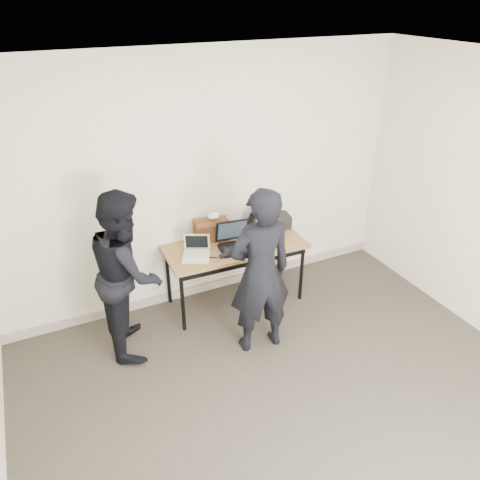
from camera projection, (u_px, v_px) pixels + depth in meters
room at (330, 294)px, 3.11m from camera, size 4.60×4.60×2.80m
desk at (235, 250)px, 5.01m from camera, size 1.52×0.70×0.72m
laptop_beige at (196, 253)px, 4.76m from camera, size 0.35×0.35×0.22m
laptop_center at (235, 242)px, 4.92m from camera, size 0.40×0.39×0.28m
laptop_right at (263, 225)px, 5.28m from camera, size 0.50×0.49×0.27m
leather_satchel at (211, 229)px, 5.04m from camera, size 0.38×0.22×0.25m
tissue at (213, 216)px, 4.98m from camera, size 0.13×0.10×0.08m
equipment_box at (278, 221)px, 5.34m from camera, size 0.29×0.26×0.15m
power_brick at (223, 256)px, 4.76m from camera, size 0.07×0.05×0.03m
cables at (242, 242)px, 5.05m from camera, size 1.13×0.46×0.01m
person_typist at (260, 273)px, 4.29m from camera, size 0.64×0.45×1.68m
person_observer at (127, 272)px, 4.34m from camera, size 0.76×0.90×1.64m
baseboard at (209, 286)px, 5.50m from camera, size 4.50×0.03×0.10m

